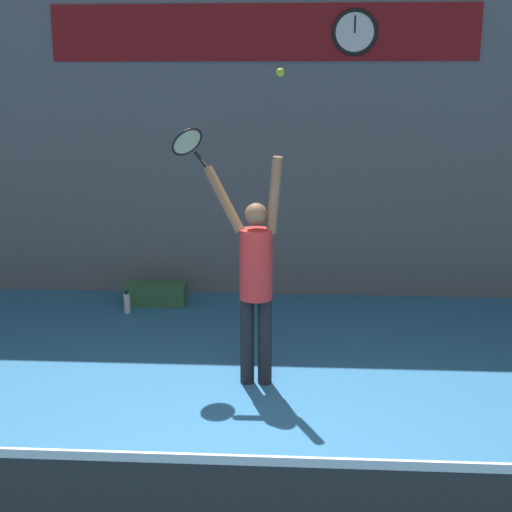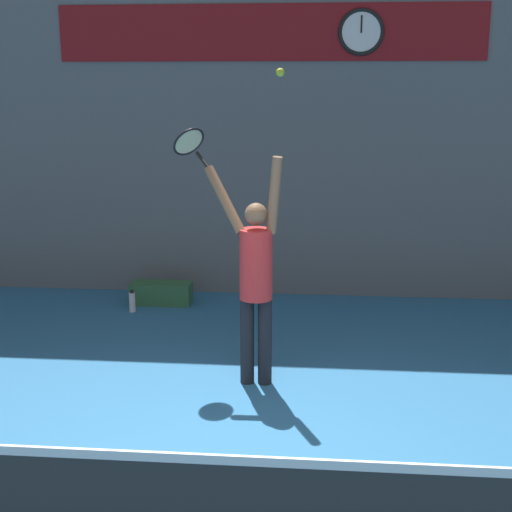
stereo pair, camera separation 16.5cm
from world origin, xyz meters
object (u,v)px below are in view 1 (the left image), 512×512
(tennis_racket, at_px, (188,143))
(water_bottle, at_px, (127,303))
(scoreboard_clock, at_px, (355,32))
(tennis_player, at_px, (255,274))
(tennis_ball, at_px, (280,72))
(equipment_bag, at_px, (156,294))

(tennis_racket, relative_size, water_bottle, 1.54)
(scoreboard_clock, height_order, tennis_racket, scoreboard_clock)
(scoreboard_clock, height_order, tennis_player, scoreboard_clock)
(tennis_racket, height_order, tennis_ball, tennis_ball)
(tennis_racket, xyz_separation_m, equipment_bag, (-0.75, 1.90, -2.06))
(water_bottle, distance_m, equipment_bag, 0.46)
(scoreboard_clock, xyz_separation_m, tennis_racket, (-1.69, -2.42, -1.15))
(scoreboard_clock, distance_m, equipment_bag, 4.07)
(water_bottle, relative_size, equipment_bag, 0.36)
(tennis_racket, bearing_deg, tennis_player, -34.88)
(scoreboard_clock, relative_size, tennis_racket, 1.31)
(equipment_bag, bearing_deg, scoreboard_clock, 12.05)
(tennis_player, bearing_deg, scoreboard_clock, 70.25)
(equipment_bag, bearing_deg, tennis_ball, -55.89)
(tennis_player, bearing_deg, tennis_ball, -12.87)
(tennis_racket, height_order, water_bottle, tennis_racket)
(water_bottle, bearing_deg, equipment_bag, 52.04)
(scoreboard_clock, relative_size, tennis_player, 0.26)
(tennis_ball, bearing_deg, scoreboard_clock, 74.38)
(tennis_player, xyz_separation_m, tennis_racket, (-0.66, 0.46, 1.14))
(tennis_racket, distance_m, equipment_bag, 2.90)
(tennis_ball, distance_m, water_bottle, 3.89)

